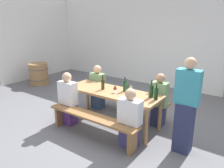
{
  "coord_description": "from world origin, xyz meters",
  "views": [
    {
      "loc": [
        2.46,
        -3.44,
        2.18
      ],
      "look_at": [
        0.0,
        0.0,
        0.9
      ],
      "focal_mm": 34.68,
      "sensor_mm": 36.0,
      "label": 1
    }
  ],
  "objects": [
    {
      "name": "bench_near",
      "position": [
        0.0,
        -0.66,
        0.35
      ],
      "size": [
        1.97,
        0.3,
        0.45
      ],
      "color": "olive",
      "rests_on": "ground"
    },
    {
      "name": "wine_bottle_2",
      "position": [
        0.94,
        0.07,
        0.87
      ],
      "size": [
        0.07,
        0.07,
        0.31
      ],
      "color": "#143319",
      "rests_on": "tasting_table"
    },
    {
      "name": "seated_guest_near_1",
      "position": [
        0.74,
        -0.51,
        0.5
      ],
      "size": [
        0.41,
        0.24,
        1.08
      ],
      "rotation": [
        0.0,
        0.0,
        1.57
      ],
      "color": "#3D386F",
      "rests_on": "ground"
    },
    {
      "name": "wine_bottle_3",
      "position": [
        0.82,
        0.12,
        0.88
      ],
      "size": [
        0.08,
        0.08,
        0.34
      ],
      "color": "#143319",
      "rests_on": "tasting_table"
    },
    {
      "name": "wine_glass_1",
      "position": [
        0.33,
        0.19,
        0.86
      ],
      "size": [
        0.07,
        0.07,
        0.15
      ],
      "color": "silver",
      "rests_on": "tasting_table"
    },
    {
      "name": "wine_bottle_1",
      "position": [
        0.21,
        0.15,
        0.86
      ],
      "size": [
        0.07,
        0.07,
        0.29
      ],
      "color": "#143319",
      "rests_on": "tasting_table"
    },
    {
      "name": "wine_glass_0",
      "position": [
        0.11,
        -0.05,
        0.86
      ],
      "size": [
        0.08,
        0.08,
        0.16
      ],
      "color": "silver",
      "rests_on": "tasting_table"
    },
    {
      "name": "wine_barrel",
      "position": [
        -3.8,
        0.97,
        0.36
      ],
      "size": [
        0.66,
        0.66,
        0.72
      ],
      "color": "#9E7247",
      "rests_on": "ground"
    },
    {
      "name": "seated_guest_far_1",
      "position": [
        0.83,
        0.51,
        0.54
      ],
      "size": [
        0.33,
        0.24,
        1.14
      ],
      "rotation": [
        0.0,
        0.0,
        -1.57
      ],
      "color": "#292B50",
      "rests_on": "ground"
    },
    {
      "name": "standing_host",
      "position": [
        1.55,
        -0.1,
        0.78
      ],
      "size": [
        0.38,
        0.24,
        1.62
      ],
      "rotation": [
        0.0,
        0.0,
        3.14
      ],
      "color": "#262B4D",
      "rests_on": "ground"
    },
    {
      "name": "seated_guest_far_0",
      "position": [
        -0.8,
        0.51,
        0.53
      ],
      "size": [
        0.36,
        0.24,
        1.11
      ],
      "rotation": [
        0.0,
        0.0,
        -1.57
      ],
      "color": "#324C6B",
      "rests_on": "ground"
    },
    {
      "name": "wine_bottle_0",
      "position": [
        0.39,
        -0.06,
        0.88
      ],
      "size": [
        0.07,
        0.07,
        0.33
      ],
      "color": "#234C2D",
      "rests_on": "tasting_table"
    },
    {
      "name": "back_wall",
      "position": [
        0.0,
        3.32,
        1.6
      ],
      "size": [
        14.0,
        0.2,
        3.2
      ],
      "primitive_type": "cube",
      "color": "white",
      "rests_on": "ground"
    },
    {
      "name": "seated_guest_near_0",
      "position": [
        -0.78,
        -0.51,
        0.53
      ],
      "size": [
        0.4,
        0.24,
        1.13
      ],
      "rotation": [
        0.0,
        0.0,
        1.57
      ],
      "color": "#502A6F",
      "rests_on": "ground"
    },
    {
      "name": "ground_plane",
      "position": [
        0.0,
        0.0,
        0.0
      ],
      "size": [
        24.0,
        24.0,
        0.0
      ],
      "primitive_type": "plane",
      "color": "slate"
    },
    {
      "name": "wine_bottle_4",
      "position": [
        -0.22,
        -0.02,
        0.87
      ],
      "size": [
        0.07,
        0.07,
        0.32
      ],
      "color": "#332814",
      "rests_on": "tasting_table"
    },
    {
      "name": "bench_far",
      "position": [
        0.0,
        0.66,
        0.35
      ],
      "size": [
        1.97,
        0.3,
        0.45
      ],
      "color": "olive",
      "rests_on": "ground"
    },
    {
      "name": "tasting_table",
      "position": [
        0.0,
        0.0,
        0.67
      ],
      "size": [
        2.07,
        0.72,
        0.75
      ],
      "color": "#9E7247",
      "rests_on": "ground"
    }
  ]
}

